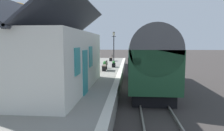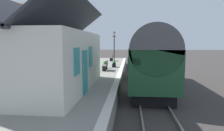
% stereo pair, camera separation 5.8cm
% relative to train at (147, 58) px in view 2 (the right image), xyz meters
% --- Properties ---
extents(ground_plane, '(160.00, 160.00, 0.00)m').
position_rel_train_xyz_m(ground_plane, '(0.88, 0.90, -2.22)').
color(ground_plane, '#383330').
extents(platform, '(32.00, 5.40, 0.90)m').
position_rel_train_xyz_m(platform, '(0.88, 4.60, -1.77)').
color(platform, gray).
rests_on(platform, ground).
extents(platform_edge_coping, '(32.00, 0.36, 0.02)m').
position_rel_train_xyz_m(platform_edge_coping, '(0.88, 2.08, -1.32)').
color(platform_edge_coping, beige).
rests_on(platform_edge_coping, platform).
extents(rail_near, '(52.00, 0.08, 0.14)m').
position_rel_train_xyz_m(rail_near, '(0.88, -0.72, -2.15)').
color(rail_near, gray).
rests_on(rail_near, ground).
extents(rail_far, '(52.00, 0.08, 0.14)m').
position_rel_train_xyz_m(rail_far, '(0.88, 0.72, -2.15)').
color(rail_far, gray).
rests_on(rail_far, ground).
extents(train, '(10.86, 2.73, 4.32)m').
position_rel_train_xyz_m(train, '(0.00, 0.00, 0.00)').
color(train, black).
rests_on(train, ground).
extents(station_building, '(8.44, 3.88, 5.42)m').
position_rel_train_xyz_m(station_building, '(-4.82, 5.21, 0.30)').
color(station_building, silver).
rests_on(station_building, platform).
extents(bench_mid_platform, '(1.41, 0.48, 0.88)m').
position_rel_train_xyz_m(bench_mid_platform, '(2.43, 3.41, -0.85)').
color(bench_mid_platform, brown).
rests_on(bench_mid_platform, platform).
extents(bench_platform_end, '(1.41, 0.47, 0.88)m').
position_rel_train_xyz_m(bench_platform_end, '(11.77, 3.71, -0.85)').
color(bench_platform_end, brown).
rests_on(bench_platform_end, platform).
extents(planter_edge_far, '(0.47, 0.47, 0.65)m').
position_rel_train_xyz_m(planter_edge_far, '(1.60, 4.36, -0.97)').
color(planter_edge_far, '#9E5138').
rests_on(planter_edge_far, platform).
extents(planter_bench_right, '(0.38, 0.38, 0.66)m').
position_rel_train_xyz_m(planter_bench_right, '(8.05, 6.36, -0.98)').
color(planter_bench_right, teal).
rests_on(planter_bench_right, platform).
extents(planter_corner_building, '(0.76, 0.32, 0.64)m').
position_rel_train_xyz_m(planter_corner_building, '(4.94, 2.86, -1.02)').
color(planter_corner_building, black).
rests_on(planter_corner_building, platform).
extents(planter_under_sign, '(0.41, 0.41, 0.69)m').
position_rel_train_xyz_m(planter_under_sign, '(4.14, 3.64, -0.97)').
color(planter_under_sign, teal).
rests_on(planter_under_sign, platform).
extents(lamp_post_platform, '(0.32, 0.50, 3.70)m').
position_rel_train_xyz_m(lamp_post_platform, '(7.45, 3.05, 1.26)').
color(lamp_post_platform, black).
rests_on(lamp_post_platform, platform).
extents(tree_far_right, '(4.81, 4.12, 8.84)m').
position_rel_train_xyz_m(tree_far_right, '(12.08, 16.63, 4.03)').
color(tree_far_right, '#4C3828').
rests_on(tree_far_right, ground).
extents(tree_behind_building, '(3.30, 3.42, 5.88)m').
position_rel_train_xyz_m(tree_behind_building, '(6.07, 12.48, 2.03)').
color(tree_behind_building, '#4C3828').
rests_on(tree_behind_building, ground).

